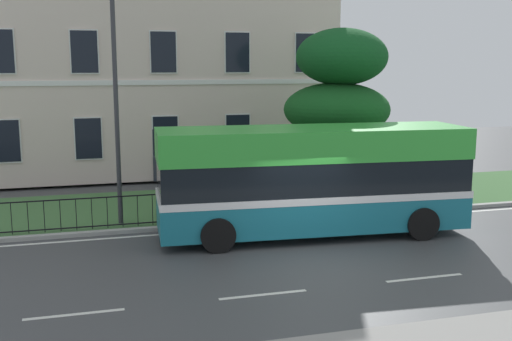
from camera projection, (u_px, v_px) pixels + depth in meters
name	position (u px, v px, depth m)	size (l,w,h in m)	color
ground_plane	(304.00, 250.00, 16.78)	(60.00, 56.00, 0.18)	#424345
georgian_townhouse	(150.00, 22.00, 29.40)	(15.94, 9.72, 13.62)	beige
iron_verge_railing	(196.00, 206.00, 19.19)	(16.27, 0.04, 0.97)	black
evergreen_tree	(340.00, 125.00, 22.64)	(4.90, 4.90, 6.19)	#423328
single_decker_bus	(313.00, 179.00, 17.96)	(9.19, 3.07, 3.20)	#1A6F83
street_lamp_post	(115.00, 80.00, 18.36)	(0.36, 0.24, 7.81)	#333338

